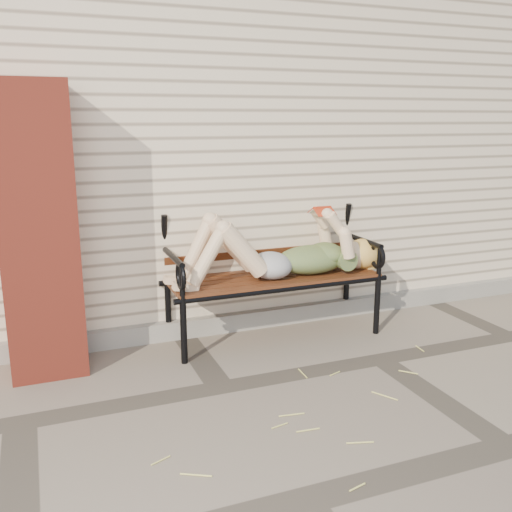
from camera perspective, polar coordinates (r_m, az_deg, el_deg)
name	(u,v)px	position (r m, az deg, el deg)	size (l,w,h in m)	color
ground	(380,359)	(4.42, 12.32, -10.06)	(80.00, 80.00, 0.00)	#7B6F5F
house_wall	(242,141)	(6.75, -1.43, 11.46)	(8.00, 4.00, 3.00)	beige
foundation_strip	(320,310)	(5.17, 6.42, -5.41)	(8.00, 0.10, 0.15)	gray
brick_pillar	(38,232)	(4.16, -20.93, 2.28)	(0.50, 0.50, 2.00)	#A63625
garden_bench	(269,253)	(4.66, 1.30, 0.26)	(1.87, 0.74, 1.21)	black
reading_woman	(278,252)	(4.52, 2.20, 0.37)	(1.76, 0.40, 0.55)	#0A3548
straw_scatter	(404,412)	(3.72, 14.62, -14.87)	(2.12, 1.65, 0.01)	#D0C965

